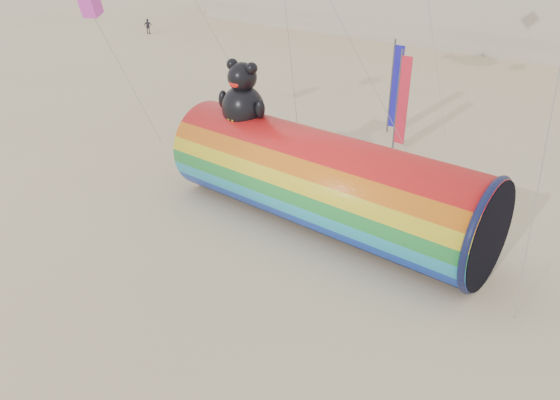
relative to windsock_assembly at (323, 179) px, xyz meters
The scene contains 3 objects.
ground 4.95m from the windsock_assembly, 91.52° to the right, with size 160.00×160.00×0.00m, color #CCB58C.
windsock_assembly is the anchor object (origin of this frame).
festival_banners 11.12m from the windsock_assembly, 87.63° to the left, with size 9.84×4.37×5.20m.
Camera 1 is at (10.85, -11.03, 10.71)m, focal length 35.00 mm.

